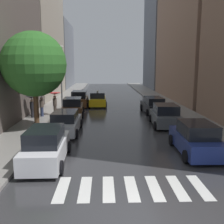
% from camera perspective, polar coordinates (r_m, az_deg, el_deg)
% --- Properties ---
extents(ground_plane, '(28.00, 72.00, 0.04)m').
position_cam_1_polar(ground_plane, '(31.80, 0.10, 1.53)').
color(ground_plane, '#313134').
extents(sidewalk_left, '(3.00, 72.00, 0.15)m').
position_cam_1_polar(sidewalk_left, '(32.23, -11.53, 1.61)').
color(sidewalk_left, gray).
rests_on(sidewalk_left, ground).
extents(sidewalk_right, '(3.00, 72.00, 0.15)m').
position_cam_1_polar(sidewalk_right, '(32.66, 11.58, 1.72)').
color(sidewalk_right, gray).
rests_on(sidewalk_right, ground).
extents(crosswalk_stripes, '(5.85, 2.20, 0.01)m').
position_cam_1_polar(crosswalk_stripes, '(10.76, 4.23, -16.03)').
color(crosswalk_stripes, silver).
rests_on(crosswalk_stripes, ground).
extents(building_left_mid, '(6.00, 17.30, 16.68)m').
position_cam_1_polar(building_left_mid, '(41.22, -16.33, 14.76)').
color(building_left_mid, '#9E9384').
rests_on(building_left_mid, ground).
extents(building_left_far, '(6.00, 14.91, 13.20)m').
position_cam_1_polar(building_left_far, '(57.54, -12.04, 11.78)').
color(building_left_far, slate).
rests_on(building_left_far, ground).
extents(building_right_mid, '(6.00, 19.85, 21.27)m').
position_cam_1_polar(building_right_mid, '(38.66, 17.28, 18.47)').
color(building_right_mid, '#8C6B56').
rests_on(building_right_mid, ground).
extents(building_right_far, '(6.00, 13.73, 19.79)m').
position_cam_1_polar(building_right_far, '(55.62, 11.09, 15.28)').
color(building_right_far, slate).
rests_on(building_right_far, ground).
extents(parked_car_left_nearest, '(2.02, 4.53, 1.78)m').
position_cam_1_polar(parked_car_left_nearest, '(13.31, -14.01, -7.30)').
color(parked_car_left_nearest, silver).
rests_on(parked_car_left_nearest, ground).
extents(parked_car_left_second, '(2.06, 4.60, 1.58)m').
position_cam_1_polar(parked_car_left_second, '(18.85, -9.94, -2.27)').
color(parked_car_left_second, '#B2B7BF').
rests_on(parked_car_left_second, ground).
extents(parked_car_left_third, '(2.16, 4.09, 1.73)m').
position_cam_1_polar(parked_car_left_third, '(25.01, -8.43, 0.97)').
color(parked_car_left_third, brown).
rests_on(parked_car_left_third, ground).
extents(parked_car_left_fourth, '(2.04, 4.51, 1.82)m').
position_cam_1_polar(parked_car_left_fourth, '(30.51, -7.01, 2.72)').
color(parked_car_left_fourth, brown).
rests_on(parked_car_left_fourth, ground).
extents(parked_car_right_nearest, '(2.10, 4.42, 1.74)m').
position_cam_1_polar(parked_car_right_nearest, '(15.00, 17.59, -5.56)').
color(parked_car_right_nearest, navy).
rests_on(parked_car_right_nearest, ground).
extents(parked_car_right_second, '(2.27, 4.28, 1.72)m').
position_cam_1_polar(parked_car_right_second, '(21.14, 11.40, -0.81)').
color(parked_car_right_second, '#474C51').
rests_on(parked_car_right_second, ground).
extents(parked_car_right_third, '(2.14, 4.76, 1.60)m').
position_cam_1_polar(parked_car_right_third, '(26.66, 8.90, 1.41)').
color(parked_car_right_third, black).
rests_on(parked_car_right_third, ground).
extents(taxi_midroad, '(2.11, 4.69, 1.81)m').
position_cam_1_polar(taxi_midroad, '(31.04, -3.12, 2.76)').
color(taxi_midroad, yellow).
rests_on(taxi_midroad, ground).
extents(pedestrian_foreground, '(1.10, 1.10, 2.08)m').
position_cam_1_polar(pedestrian_foreground, '(24.88, -12.24, 2.89)').
color(pedestrian_foreground, brown).
rests_on(pedestrian_foreground, sidewalk_left).
extents(pedestrian_by_kerb, '(0.95, 0.95, 1.89)m').
position_cam_1_polar(pedestrian_by_kerb, '(24.20, -16.90, 2.01)').
color(pedestrian_by_kerb, black).
rests_on(pedestrian_by_kerb, sidewalk_left).
extents(pedestrian_far_side, '(1.09, 1.09, 2.01)m').
position_cam_1_polar(pedestrian_far_side, '(24.54, -14.96, 2.55)').
color(pedestrian_far_side, navy).
rests_on(pedestrian_far_side, sidewalk_left).
extents(street_tree_left, '(4.59, 4.59, 6.93)m').
position_cam_1_polar(street_tree_left, '(19.73, -16.44, 9.80)').
color(street_tree_left, '#513823').
rests_on(street_tree_left, sidewalk_left).
extents(lamp_post_left, '(0.60, 0.28, 6.57)m').
position_cam_1_polar(lamp_post_left, '(28.85, -10.90, 8.41)').
color(lamp_post_left, '#595B60').
rests_on(lamp_post_left, sidewalk_left).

